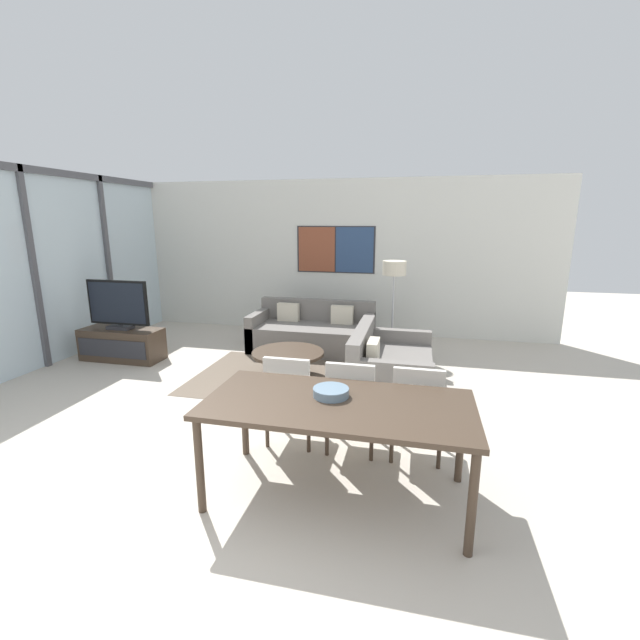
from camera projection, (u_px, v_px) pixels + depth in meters
ground_plane at (130, 562)px, 2.66m from camera, size 24.00×24.00×0.00m
wall_back at (328, 257)px, 7.94m from camera, size 8.17×0.09×2.80m
window_wall_left at (31, 261)px, 5.91m from camera, size 0.07×5.91×2.80m
area_rug at (288, 377)px, 5.78m from camera, size 2.51×1.83×0.01m
tv_console at (122, 344)px, 6.48m from camera, size 1.22×0.47×0.48m
television at (118, 305)px, 6.35m from camera, size 0.99×0.20×0.74m
sofa_main at (313, 333)px, 7.03m from camera, size 1.96×0.95×0.77m
sofa_side at (386, 369)px, 5.34m from camera, size 0.95×1.55×0.77m
coffee_table at (288, 358)px, 5.71m from camera, size 0.96×0.96×0.37m
dining_table at (338, 410)px, 3.15m from camera, size 1.97×0.94×0.78m
dining_chair_left at (291, 394)px, 3.98m from camera, size 0.46×0.46×0.88m
dining_chair_centre at (352, 400)px, 3.84m from camera, size 0.46×0.46×0.88m
dining_chair_right at (417, 406)px, 3.72m from camera, size 0.46×0.46×0.88m
fruit_bowl at (331, 392)px, 3.23m from camera, size 0.27×0.27×0.07m
floor_lamp at (394, 275)px, 6.62m from camera, size 0.36×0.36×1.47m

